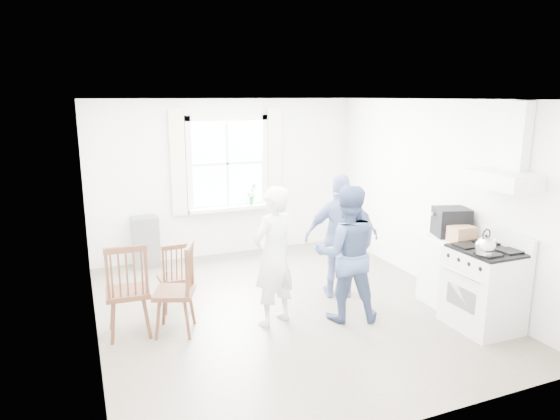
{
  "coord_description": "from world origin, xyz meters",
  "views": [
    {
      "loc": [
        -2.31,
        -5.44,
        2.64
      ],
      "look_at": [
        0.01,
        0.2,
        1.24
      ],
      "focal_mm": 32.0,
      "sensor_mm": 36.0,
      "label": 1
    }
  ],
  "objects_px": {
    "person_left": "(273,256)",
    "windsor_chair_c": "(184,279)",
    "stereo_stack": "(451,222)",
    "low_cabinet": "(447,271)",
    "person_mid": "(347,254)",
    "windsor_chair_b": "(176,270)",
    "person_right": "(341,237)",
    "gas_stove": "(484,288)",
    "windsor_chair_a": "(127,282)"
  },
  "relations": [
    {
      "from": "windsor_chair_b",
      "to": "person_left",
      "type": "relative_size",
      "value": 0.54
    },
    {
      "from": "windsor_chair_b",
      "to": "windsor_chair_c",
      "type": "bearing_deg",
      "value": -92.14
    },
    {
      "from": "low_cabinet",
      "to": "windsor_chair_c",
      "type": "height_order",
      "value": "windsor_chair_c"
    },
    {
      "from": "windsor_chair_c",
      "to": "low_cabinet",
      "type": "bearing_deg",
      "value": -8.43
    },
    {
      "from": "windsor_chair_a",
      "to": "windsor_chair_b",
      "type": "distance_m",
      "value": 0.84
    },
    {
      "from": "windsor_chair_c",
      "to": "person_right",
      "type": "bearing_deg",
      "value": 7.05
    },
    {
      "from": "windsor_chair_a",
      "to": "person_left",
      "type": "height_order",
      "value": "person_left"
    },
    {
      "from": "windsor_chair_b",
      "to": "low_cabinet",
      "type": "bearing_deg",
      "value": -18.64
    },
    {
      "from": "windsor_chair_c",
      "to": "person_mid",
      "type": "bearing_deg",
      "value": -11.32
    },
    {
      "from": "low_cabinet",
      "to": "stereo_stack",
      "type": "xyz_separation_m",
      "value": [
        0.05,
        0.04,
        0.63
      ]
    },
    {
      "from": "person_mid",
      "to": "person_left",
      "type": "bearing_deg",
      "value": 5.86
    },
    {
      "from": "person_right",
      "to": "gas_stove",
      "type": "bearing_deg",
      "value": 145.04
    },
    {
      "from": "windsor_chair_c",
      "to": "person_left",
      "type": "bearing_deg",
      "value": -8.9
    },
    {
      "from": "windsor_chair_b",
      "to": "person_mid",
      "type": "xyz_separation_m",
      "value": [
        1.84,
        -0.99,
        0.28
      ]
    },
    {
      "from": "windsor_chair_c",
      "to": "person_mid",
      "type": "relative_size",
      "value": 0.64
    },
    {
      "from": "low_cabinet",
      "to": "stereo_stack",
      "type": "bearing_deg",
      "value": 43.55
    },
    {
      "from": "gas_stove",
      "to": "windsor_chair_c",
      "type": "bearing_deg",
      "value": 159.74
    },
    {
      "from": "low_cabinet",
      "to": "windsor_chair_c",
      "type": "distance_m",
      "value": 3.33
    },
    {
      "from": "stereo_stack",
      "to": "person_right",
      "type": "bearing_deg",
      "value": 149.02
    },
    {
      "from": "windsor_chair_b",
      "to": "person_right",
      "type": "bearing_deg",
      "value": -9.29
    },
    {
      "from": "person_left",
      "to": "person_mid",
      "type": "relative_size",
      "value": 1.01
    },
    {
      "from": "windsor_chair_a",
      "to": "person_mid",
      "type": "bearing_deg",
      "value": -10.14
    },
    {
      "from": "windsor_chair_b",
      "to": "person_mid",
      "type": "distance_m",
      "value": 2.11
    },
    {
      "from": "low_cabinet",
      "to": "person_mid",
      "type": "distance_m",
      "value": 1.47
    },
    {
      "from": "windsor_chair_c",
      "to": "person_left",
      "type": "distance_m",
      "value": 1.05
    },
    {
      "from": "person_left",
      "to": "low_cabinet",
      "type": "bearing_deg",
      "value": 148.33
    },
    {
      "from": "person_mid",
      "to": "person_right",
      "type": "bearing_deg",
      "value": -94.0
    },
    {
      "from": "gas_stove",
      "to": "windsor_chair_c",
      "type": "height_order",
      "value": "gas_stove"
    },
    {
      "from": "gas_stove",
      "to": "person_right",
      "type": "height_order",
      "value": "person_right"
    },
    {
      "from": "windsor_chair_c",
      "to": "person_mid",
      "type": "height_order",
      "value": "person_mid"
    },
    {
      "from": "windsor_chair_a",
      "to": "windsor_chair_c",
      "type": "relative_size",
      "value": 1.05
    },
    {
      "from": "gas_stove",
      "to": "windsor_chair_a",
      "type": "distance_m",
      "value": 4.02
    },
    {
      "from": "stereo_stack",
      "to": "windsor_chair_c",
      "type": "distance_m",
      "value": 3.39
    },
    {
      "from": "low_cabinet",
      "to": "person_right",
      "type": "bearing_deg",
      "value": 146.48
    },
    {
      "from": "stereo_stack",
      "to": "person_right",
      "type": "distance_m",
      "value": 1.4
    },
    {
      "from": "gas_stove",
      "to": "stereo_stack",
      "type": "bearing_deg",
      "value": 81.2
    },
    {
      "from": "person_left",
      "to": "windsor_chair_c",
      "type": "bearing_deg",
      "value": -32.35
    },
    {
      "from": "stereo_stack",
      "to": "person_right",
      "type": "xyz_separation_m",
      "value": [
        -1.18,
        0.71,
        -0.25
      ]
    },
    {
      "from": "windsor_chair_b",
      "to": "person_mid",
      "type": "height_order",
      "value": "person_mid"
    },
    {
      "from": "low_cabinet",
      "to": "person_mid",
      "type": "relative_size",
      "value": 0.55
    },
    {
      "from": "person_left",
      "to": "gas_stove",
      "type": "bearing_deg",
      "value": 131.49
    },
    {
      "from": "gas_stove",
      "to": "windsor_chair_a",
      "type": "xyz_separation_m",
      "value": [
        -3.82,
        1.25,
        0.19
      ]
    },
    {
      "from": "windsor_chair_b",
      "to": "windsor_chair_c",
      "type": "relative_size",
      "value": 0.84
    },
    {
      "from": "windsor_chair_a",
      "to": "person_mid",
      "type": "xyz_separation_m",
      "value": [
        2.46,
        -0.44,
        0.15
      ]
    },
    {
      "from": "windsor_chair_a",
      "to": "gas_stove",
      "type": "bearing_deg",
      "value": -18.2
    },
    {
      "from": "gas_stove",
      "to": "person_mid",
      "type": "height_order",
      "value": "person_mid"
    },
    {
      "from": "gas_stove",
      "to": "windsor_chair_b",
      "type": "xyz_separation_m",
      "value": [
        -3.19,
        1.8,
        0.06
      ]
    },
    {
      "from": "stereo_stack",
      "to": "windsor_chair_b",
      "type": "height_order",
      "value": "stereo_stack"
    },
    {
      "from": "windsor_chair_a",
      "to": "person_mid",
      "type": "relative_size",
      "value": 0.67
    },
    {
      "from": "gas_stove",
      "to": "windsor_chair_b",
      "type": "relative_size",
      "value": 1.26
    }
  ]
}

